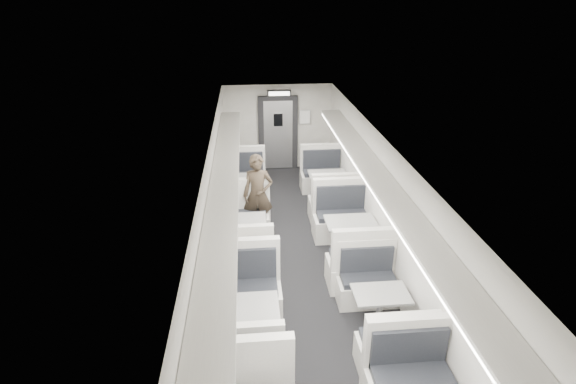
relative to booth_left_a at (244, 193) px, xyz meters
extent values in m
cube|color=black|center=(1.00, -3.37, -0.46)|extent=(3.00, 12.00, 0.12)
cube|color=silver|center=(1.00, -3.37, 2.06)|extent=(3.00, 12.00, 0.12)
cube|color=silver|center=(1.00, 2.69, 0.80)|extent=(3.00, 0.12, 2.40)
cube|color=silver|center=(-0.56, -3.37, 0.80)|extent=(0.12, 12.00, 2.40)
cube|color=silver|center=(2.56, -3.37, 0.80)|extent=(0.12, 12.00, 2.40)
cube|color=beige|center=(0.00, -0.82, -0.17)|extent=(1.11, 0.62, 0.47)
cube|color=black|center=(0.00, -0.79, 0.12)|extent=(0.99, 0.49, 0.11)
cube|color=beige|center=(0.00, -1.04, 0.44)|extent=(1.11, 0.13, 0.74)
cube|color=beige|center=(0.00, 0.82, -0.17)|extent=(1.11, 0.62, 0.47)
cube|color=black|center=(0.00, 0.79, 0.12)|extent=(0.99, 0.49, 0.11)
cube|color=beige|center=(0.00, 1.04, 0.44)|extent=(1.11, 0.13, 0.74)
cylinder|color=silver|center=(0.00, 0.00, -0.04)|extent=(0.11, 0.11, 0.72)
cylinder|color=silver|center=(0.00, 0.00, -0.39)|extent=(0.38, 0.38, 0.03)
cube|color=gray|center=(0.00, 0.00, 0.36)|extent=(0.92, 0.63, 0.04)
cube|color=beige|center=(0.00, -2.71, -0.18)|extent=(1.04, 0.58, 0.44)
cube|color=black|center=(0.00, -2.68, 0.09)|extent=(0.92, 0.46, 0.10)
cube|color=beige|center=(0.00, -2.92, 0.38)|extent=(1.04, 0.12, 0.69)
cube|color=beige|center=(0.00, -1.18, -0.18)|extent=(1.04, 0.58, 0.44)
cube|color=black|center=(0.00, -1.21, 0.09)|extent=(0.92, 0.46, 0.10)
cube|color=beige|center=(0.00, -0.97, 0.38)|extent=(1.04, 0.12, 0.69)
cylinder|color=silver|center=(0.00, -1.95, -0.07)|extent=(0.10, 0.10, 0.68)
cylinder|color=silver|center=(0.00, -1.95, -0.39)|extent=(0.35, 0.35, 0.03)
cube|color=gray|center=(0.00, -1.95, 0.31)|extent=(0.86, 0.59, 0.04)
cube|color=black|center=(0.00, -5.47, 0.14)|extent=(1.02, 0.51, 0.11)
cube|color=beige|center=(0.00, -5.73, 0.46)|extent=(1.15, 0.13, 0.76)
cube|color=beige|center=(0.00, -3.80, -0.16)|extent=(1.15, 0.64, 0.49)
cube|color=black|center=(0.00, -3.84, 0.14)|extent=(1.02, 0.51, 0.11)
cube|color=beige|center=(0.00, -3.57, 0.46)|extent=(1.15, 0.13, 0.76)
cylinder|color=silver|center=(0.00, -4.65, -0.03)|extent=(0.11, 0.11, 0.75)
cylinder|color=silver|center=(0.00, -4.65, -0.39)|extent=(0.39, 0.39, 0.03)
cube|color=gray|center=(0.00, -4.65, 0.39)|extent=(0.96, 0.65, 0.04)
cube|color=black|center=(0.00, -5.55, 0.07)|extent=(0.89, 0.44, 0.09)
cube|color=beige|center=(0.00, -5.32, 0.35)|extent=(1.00, 0.11, 0.66)
cube|color=beige|center=(2.00, -0.66, -0.17)|extent=(1.08, 0.60, 0.46)
cube|color=black|center=(2.00, -0.63, 0.11)|extent=(0.96, 0.48, 0.10)
cube|color=beige|center=(2.00, -0.87, 0.41)|extent=(1.08, 0.12, 0.71)
cube|color=beige|center=(2.00, 0.93, -0.17)|extent=(1.08, 0.60, 0.46)
cube|color=black|center=(2.00, 0.90, 0.11)|extent=(0.96, 0.48, 0.10)
cube|color=beige|center=(2.00, 1.15, 0.41)|extent=(1.08, 0.12, 0.71)
cylinder|color=silver|center=(2.00, 0.14, -0.05)|extent=(0.10, 0.10, 0.70)
cylinder|color=silver|center=(2.00, 0.14, -0.39)|extent=(0.37, 0.37, 0.03)
cube|color=gray|center=(2.00, 0.14, 0.34)|extent=(0.90, 0.61, 0.04)
cube|color=beige|center=(2.00, -3.19, -0.16)|extent=(1.14, 0.63, 0.48)
cube|color=black|center=(2.00, -3.16, 0.13)|extent=(1.01, 0.51, 0.11)
cube|color=beige|center=(2.00, -3.42, 0.46)|extent=(1.14, 0.13, 0.75)
cube|color=beige|center=(2.00, -1.51, -0.16)|extent=(1.14, 0.63, 0.48)
cube|color=black|center=(2.00, -1.55, 0.13)|extent=(1.01, 0.51, 0.11)
cube|color=beige|center=(2.00, -1.28, 0.46)|extent=(1.14, 0.13, 0.75)
cylinder|color=silver|center=(2.00, -2.35, -0.03)|extent=(0.11, 0.11, 0.74)
cylinder|color=silver|center=(2.00, -2.35, -0.39)|extent=(0.39, 0.39, 0.03)
cube|color=gray|center=(2.00, -2.35, 0.38)|extent=(0.95, 0.65, 0.04)
cube|color=beige|center=(2.00, -5.09, -0.20)|extent=(0.98, 0.55, 0.42)
cube|color=black|center=(2.00, -5.07, 0.06)|extent=(0.87, 0.44, 0.09)
cube|color=beige|center=(2.00, -5.29, 0.34)|extent=(0.98, 0.11, 0.65)
cube|color=beige|center=(2.00, -3.65, -0.20)|extent=(0.98, 0.55, 0.42)
cube|color=black|center=(2.00, -3.68, 0.06)|extent=(0.87, 0.44, 0.09)
cube|color=beige|center=(2.00, -3.45, 0.34)|extent=(0.98, 0.11, 0.65)
cylinder|color=silver|center=(2.00, -4.37, -0.08)|extent=(0.09, 0.09, 0.64)
cylinder|color=silver|center=(2.00, -4.37, -0.39)|extent=(0.33, 0.33, 0.03)
cube|color=gray|center=(2.00, -4.37, 0.27)|extent=(0.82, 0.56, 0.04)
cube|color=black|center=(2.00, -5.71, 0.10)|extent=(0.95, 0.47, 0.10)
cube|color=beige|center=(2.00, -5.46, 0.40)|extent=(1.07, 0.12, 0.71)
imported|color=black|center=(0.31, -1.11, 0.46)|extent=(0.64, 0.43, 1.72)
cube|color=black|center=(-0.49, 0.03, 0.95)|extent=(0.02, 1.18, 0.84)
cube|color=black|center=(-0.49, -2.17, 0.95)|extent=(0.02, 1.18, 0.84)
cube|color=black|center=(-0.49, -4.37, 0.95)|extent=(0.02, 1.18, 0.84)
cube|color=beige|center=(-0.26, -3.67, 1.52)|extent=(0.46, 10.40, 0.05)
cube|color=white|center=(-0.06, -3.67, 1.47)|extent=(0.05, 10.20, 0.04)
cube|color=beige|center=(2.26, -3.67, 1.52)|extent=(0.46, 10.40, 0.05)
cube|color=white|center=(2.06, -3.67, 1.47)|extent=(0.05, 10.20, 0.04)
cube|color=black|center=(1.00, 2.57, 0.65)|extent=(1.10, 0.10, 2.10)
cube|color=silver|center=(1.00, 2.54, 0.60)|extent=(0.80, 0.05, 1.95)
cube|color=black|center=(1.00, 2.50, 1.05)|extent=(0.25, 0.02, 0.35)
cube|color=black|center=(1.00, 2.08, 1.88)|extent=(0.62, 0.10, 0.16)
cube|color=white|center=(1.00, 2.02, 1.88)|extent=(0.54, 0.02, 0.10)
cube|color=white|center=(1.75, 2.55, 1.10)|extent=(0.32, 0.02, 0.40)
camera|label=1|loc=(0.14, -9.59, 4.34)|focal=28.00mm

